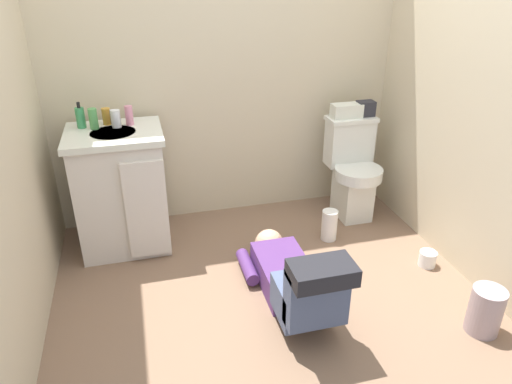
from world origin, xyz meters
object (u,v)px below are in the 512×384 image
tissue_box (347,111)px  trash_can (485,311)px  toilet (352,170)px  bottle_pink (129,115)px  bottle_amber (107,116)px  faucet (112,117)px  paper_towel_roll (329,225)px  soap_dispenser (80,117)px  bottle_green (93,119)px  vanity_cabinet (122,189)px  bottle_white (116,119)px  toilet_paper_roll (428,259)px  person_plumber (294,279)px  toiletry_bag (366,109)px

tissue_box → trash_can: 1.63m
toilet → bottle_pink: bearing=176.4°
bottle_amber → faucet: bearing=-19.1°
paper_towel_roll → soap_dispenser: bearing=164.5°
toilet → trash_can: toilet is taller
soap_dispenser → bottle_pink: size_ratio=1.32×
bottle_green → bottle_pink: bearing=7.4°
bottle_amber → toilet: bearing=-4.9°
vanity_cabinet → bottle_white: bearing=74.4°
toilet → paper_towel_roll: toilet is taller
bottle_amber → toilet_paper_roll: 2.27m
soap_dispenser → bottle_green: (0.08, -0.05, -0.00)m
bottle_amber → vanity_cabinet: bearing=-76.8°
person_plumber → trash_can: (0.91, -0.46, -0.04)m
bottle_white → bottle_green: bearing=179.9°
bottle_amber → paper_towel_roll: bearing=-18.3°
bottle_green → faucet: bearing=30.6°
bottle_amber → paper_towel_roll: 1.67m
bottle_pink → paper_towel_roll: bottle_pink is taller
bottle_white → bottle_pink: size_ratio=0.89×
bottle_white → paper_towel_roll: bearing=-16.1°
faucet → bottle_white: bottle_white is taller
trash_can → toilet_paper_roll: bearing=84.3°
toilet → tissue_box: tissue_box is taller
toilet_paper_roll → paper_towel_roll: bearing=136.7°
bottle_green → trash_can: (1.92, -1.46, -0.75)m
faucet → toiletry_bag: size_ratio=0.81×
person_plumber → toiletry_bag: toiletry_bag is taller
vanity_cabinet → toilet_paper_roll: (1.87, -0.77, -0.37)m
bottle_green → bottle_amber: bottle_green is taller
bottle_white → toilet_paper_roll: (1.84, -0.85, -0.83)m
bottle_pink → bottle_amber: bearing=161.1°
toilet → bottle_amber: 1.79m
soap_dispenser → bottle_amber: 0.16m
toilet → bottle_pink: bottle_pink is taller
tissue_box → soap_dispenser: (-1.82, 0.03, 0.09)m
vanity_cabinet → bottle_white: 0.47m
bottle_green → toilet_paper_roll: size_ratio=1.20×
vanity_cabinet → toilet_paper_roll: size_ratio=7.45×
toilet → bottle_pink: (-1.57, 0.10, 0.52)m
soap_dispenser → toilet_paper_roll: soap_dispenser is taller
tissue_box → paper_towel_roll: size_ratio=0.99×
faucet → trash_can: (1.81, -1.52, -0.74)m
toilet → bottle_white: (-1.65, 0.07, 0.51)m
soap_dispenser → bottle_white: 0.22m
bottle_white → bottle_pink: 0.09m
toilet → soap_dispenser: soap_dispenser is taller
faucet → vanity_cabinet: bearing=-88.7°
toiletry_bag → soap_dispenser: size_ratio=0.75×
person_plumber → paper_towel_roll: person_plumber is taller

